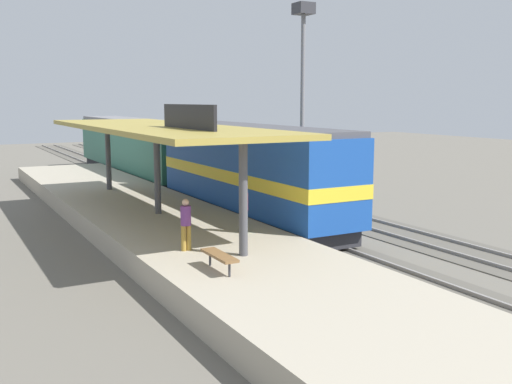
% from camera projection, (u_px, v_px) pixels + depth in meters
% --- Properties ---
extents(ground_plane, '(120.00, 120.00, 0.00)m').
position_uv_depth(ground_plane, '(288.00, 219.00, 28.94)').
color(ground_plane, '#666056').
extents(track_near, '(3.20, 110.00, 0.16)m').
position_uv_depth(track_near, '(252.00, 223.00, 27.99)').
color(track_near, '#565249').
rests_on(track_near, ground).
extents(track_far, '(3.20, 110.00, 0.16)m').
position_uv_depth(track_far, '(331.00, 214.00, 30.17)').
color(track_far, '#565249').
rests_on(track_far, ground).
extents(platform, '(6.00, 44.00, 0.90)m').
position_uv_depth(platform, '(159.00, 224.00, 25.75)').
color(platform, '#A89E89').
rests_on(platform, ground).
extents(station_canopy, '(5.20, 18.00, 4.70)m').
position_uv_depth(station_canopy, '(157.00, 129.00, 25.04)').
color(station_canopy, '#47474C').
rests_on(station_canopy, platform).
extents(platform_bench, '(0.44, 1.70, 0.50)m').
position_uv_depth(platform_bench, '(219.00, 256.00, 16.97)').
color(platform_bench, '#333338').
rests_on(platform_bench, platform).
extents(locomotive, '(2.93, 14.43, 4.44)m').
position_uv_depth(locomotive, '(249.00, 172.00, 27.86)').
color(locomotive, '#28282D').
rests_on(locomotive, track_near).
extents(passenger_carriage_single, '(2.90, 20.00, 4.24)m').
position_uv_depth(passenger_carriage_single, '(134.00, 148.00, 43.48)').
color(passenger_carriage_single, '#28282D').
rests_on(passenger_carriage_single, track_near).
extents(light_mast, '(1.10, 1.10, 11.70)m').
position_uv_depth(light_mast, '(303.00, 57.00, 37.11)').
color(light_mast, slate).
rests_on(light_mast, ground).
extents(person_waiting, '(0.34, 0.34, 1.71)m').
position_uv_depth(person_waiting, '(243.00, 207.00, 21.82)').
color(person_waiting, '#23603D').
rests_on(person_waiting, platform).
extents(person_walking, '(0.34, 0.34, 1.71)m').
position_uv_depth(person_walking, '(186.00, 222.00, 19.20)').
color(person_walking, olive).
rests_on(person_walking, platform).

